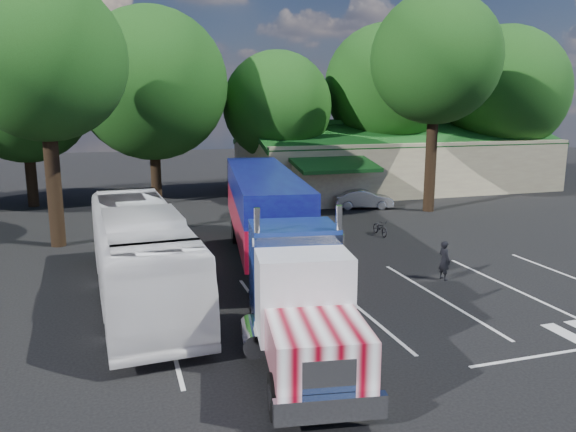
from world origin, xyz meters
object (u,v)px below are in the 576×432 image
object	(u,v)px
tour_bus	(140,254)
silver_sedan	(364,199)
woman	(444,260)
semi_truck	(270,221)
bicycle	(380,228)

from	to	relation	value
tour_bus	silver_sedan	distance (m)	20.13
woman	silver_sedan	distance (m)	15.12
semi_truck	woman	distance (m)	7.03
bicycle	silver_sedan	distance (m)	7.55
tour_bus	silver_sedan	world-z (taller)	tour_bus
semi_truck	bicycle	world-z (taller)	semi_truck
woman	bicycle	size ratio (longest dim) A/B	1.00
semi_truck	silver_sedan	bearing A→B (deg)	60.77
silver_sedan	semi_truck	bearing A→B (deg)	156.23
bicycle	tour_bus	bearing A→B (deg)	-152.54
semi_truck	tour_bus	bearing A→B (deg)	-160.96
tour_bus	silver_sedan	bearing A→B (deg)	39.30
silver_sedan	tour_bus	bearing A→B (deg)	146.60
semi_truck	bicycle	distance (m)	9.50
bicycle	woman	bearing A→B (deg)	-97.06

